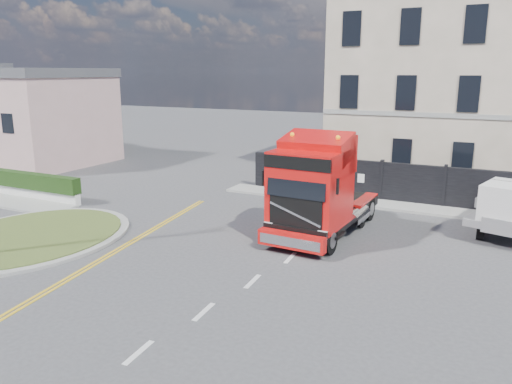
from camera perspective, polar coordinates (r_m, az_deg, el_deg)
The scene contains 9 objects.
ground at distance 19.30m, azimuth -3.77°, elevation -5.74°, with size 120.00×120.00×0.00m, color #424244.
traffic_island at distance 21.53m, azimuth -24.42°, elevation -4.69°, with size 6.80×6.80×0.17m.
hedge_wall at distance 28.64m, azimuth -25.36°, elevation 0.92°, with size 8.00×0.55×1.35m.
pavement_side at distance 28.14m, azimuth -26.94°, elevation -0.91°, with size 8.50×1.80×0.10m, color gray.
seaside_bldg_pink at distance 38.39m, azimuth -23.58°, elevation 7.44°, with size 8.00×8.00×6.00m, color #D3A7A4.
hoarding_fence at distance 25.46m, azimuth 19.72°, elevation 0.59°, with size 18.80×0.25×2.00m.
georgian_building at distance 32.40m, azimuth 21.07°, elevation 11.65°, with size 12.30×10.30×12.80m.
pavement_far at distance 24.87m, azimuth 18.04°, elevation -1.81°, with size 20.00×1.60×0.12m, color gray.
truck at distance 19.42m, azimuth 6.96°, elevation -0.12°, with size 2.84×6.88×4.05m.
Camera 1 is at (9.16, -15.74, 6.40)m, focal length 35.00 mm.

